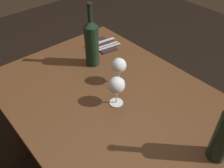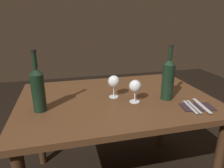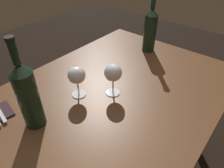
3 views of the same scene
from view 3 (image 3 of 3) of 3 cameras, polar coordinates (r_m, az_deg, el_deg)
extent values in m
cube|color=#56351E|center=(0.97, -0.60, -3.45)|extent=(1.30, 0.90, 0.04)
cylinder|color=#412816|center=(1.74, 2.19, 2.02)|extent=(0.06, 0.06, 0.70)
cylinder|color=#412816|center=(1.52, 25.77, -8.72)|extent=(0.06, 0.06, 0.70)
cylinder|color=white|center=(0.96, 0.27, -2.37)|extent=(0.07, 0.07, 0.00)
cylinder|color=white|center=(0.93, 0.28, -0.43)|extent=(0.01, 0.01, 0.08)
sphere|color=white|center=(0.89, 0.29, 3.22)|extent=(0.08, 0.08, 0.08)
cylinder|color=#42070F|center=(0.89, 0.29, 3.21)|extent=(0.06, 0.06, 0.03)
cylinder|color=white|center=(0.96, -9.25, -2.82)|extent=(0.07, 0.07, 0.00)
cylinder|color=white|center=(0.94, -9.48, -1.00)|extent=(0.01, 0.01, 0.07)
sphere|color=white|center=(0.90, -9.92, 2.48)|extent=(0.08, 0.08, 0.08)
cylinder|color=#42070F|center=(0.90, -9.90, 2.37)|extent=(0.06, 0.06, 0.02)
cylinder|color=black|center=(1.29, 10.55, 13.74)|extent=(0.08, 0.08, 0.22)
cone|color=black|center=(1.25, 11.24, 19.20)|extent=(0.08, 0.08, 0.03)
cylinder|color=black|center=(1.23, 11.62, 22.01)|extent=(0.03, 0.03, 0.09)
cylinder|color=black|center=(0.80, -22.15, -4.21)|extent=(0.08, 0.08, 0.24)
cone|color=black|center=(0.72, -24.61, 3.99)|extent=(0.08, 0.08, 0.03)
cylinder|color=black|center=(0.70, -25.81, 7.95)|extent=(0.03, 0.03, 0.08)
cylinder|color=black|center=(0.68, -26.86, 11.32)|extent=(0.03, 0.03, 0.01)
camera|label=1|loc=(1.22, 56.75, 34.76)|focal=39.10mm
camera|label=2|loc=(1.94, -27.10, 31.62)|focal=32.29mm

